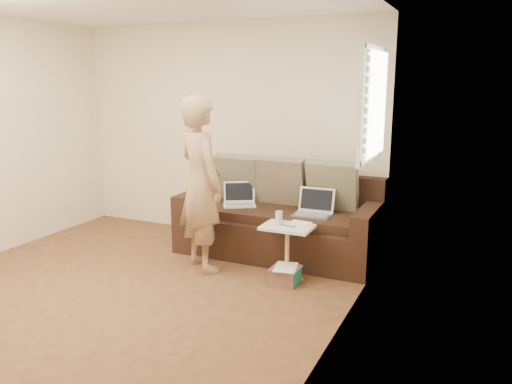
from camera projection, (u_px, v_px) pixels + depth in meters
The scene contains 16 objects.
floor at pixel (109, 300), 4.50m from camera, with size 4.50×4.50×0.00m, color #4C301C.
wall_back at pixel (226, 131), 6.22m from camera, with size 4.00×4.00×0.00m, color beige.
wall_right at pixel (331, 174), 3.41m from camera, with size 4.50×4.50×0.00m, color beige.
window_blinds at pixel (373, 104), 4.67m from camera, with size 0.12×0.88×1.08m, color white, non-canonical shape.
sofa at pixel (278, 217), 5.62m from camera, with size 2.20×0.95×0.85m, color black, non-canonical shape.
pillow_left at pixel (238, 178), 5.98m from camera, with size 0.55×0.14×0.55m, color #65674C, non-canonical shape.
pillow_mid at pixel (282, 181), 5.75m from camera, with size 0.55×0.14×0.55m, color #6F664F, non-canonical shape.
pillow_right at pixel (332, 186), 5.50m from camera, with size 0.55×0.14×0.55m, color #65674C, non-canonical shape.
laptop_silver at pixel (312, 216), 5.33m from camera, with size 0.39×0.28×0.26m, color #B7BABC, non-canonical shape.
laptop_white at pixel (239, 206), 5.75m from camera, with size 0.36×0.26×0.26m, color white, non-canonical shape.
person at pixel (201, 184), 5.10m from camera, with size 0.65×0.44×1.78m, color #9F8257.
side_table at pixel (287, 252), 4.96m from camera, with size 0.49×0.34×0.54m, color silver, non-canonical shape.
drinking_glass at pixel (279, 217), 4.98m from camera, with size 0.07×0.07×0.12m, color silver, non-canonical shape.
scissors at pixel (287, 226), 4.86m from camera, with size 0.18×0.10×0.02m, color silver, non-canonical shape.
paper_on_table at pixel (296, 224), 4.94m from camera, with size 0.21×0.30×0.00m, color white, non-canonical shape.
striped_box at pixel (286, 275), 4.86m from camera, with size 0.27×0.27×0.17m, color red, non-canonical shape.
Camera 1 is at (2.93, -3.26, 1.92)m, focal length 35.49 mm.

